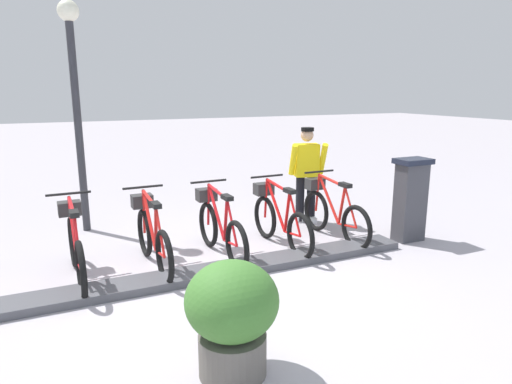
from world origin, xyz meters
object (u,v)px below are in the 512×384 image
Objects in this scene: payment_kiosk at (410,198)px; lamp_post at (74,83)px; bike_docked_1 at (279,219)px; planter_bush at (232,313)px; bike_docked_3 at (152,235)px; worker_near_rack at (306,171)px; bike_docked_0 at (332,212)px; bike_docked_2 at (219,227)px; bike_docked_4 at (75,246)px.

payment_kiosk is 5.48m from lamp_post.
bike_docked_1 is 1.77× the size of planter_bush.
payment_kiosk is 0.74× the size of bike_docked_3.
lamp_post is at bearing 51.13° from bike_docked_1.
bike_docked_3 is 2.91m from lamp_post.
worker_near_rack is (0.95, -1.02, 0.48)m from bike_docked_1.
planter_bush is at bearing 145.52° from bike_docked_1.
bike_docked_3 is 0.48× the size of lamp_post.
worker_near_rack reaches higher than planter_bush.
bike_docked_1 is at bearing 73.74° from payment_kiosk.
bike_docked_0 is 2.81m from bike_docked_3.
payment_kiosk reaches higher than bike_docked_1.
lamp_post reaches higher than bike_docked_1.
bike_docked_2 is at bearing 90.00° from bike_docked_0.
planter_bush is at bearing -177.85° from bike_docked_3.
bike_docked_2 is (0.00, 0.94, 0.00)m from bike_docked_1.
bike_docked_3 is 3.09m from worker_near_rack.
bike_docked_2 is at bearing 90.00° from bike_docked_1.
worker_near_rack is at bearing -5.36° from bike_docked_0.
bike_docked_0 is 3.74m from bike_docked_4.
planter_bush is at bearing -158.22° from bike_docked_4.
payment_kiosk is at bearing -106.26° from bike_docked_1.
bike_docked_4 is at bearing 90.00° from bike_docked_2.
bike_docked_2 is at bearing -90.00° from bike_docked_3.
bike_docked_4 is (0.00, 3.74, 0.00)m from bike_docked_0.
planter_bush is (-2.58, -1.03, 0.11)m from bike_docked_4.
bike_docked_0 is 1.77× the size of planter_bush.
bike_docked_4 is (0.00, 0.94, 0.00)m from bike_docked_3.
worker_near_rack is (0.95, -2.90, 0.48)m from bike_docked_3.
bike_docked_4 is 1.77× the size of planter_bush.
payment_kiosk is at bearing -96.84° from bike_docked_4.
bike_docked_3 is 1.00× the size of bike_docked_4.
bike_docked_3 reaches higher than planter_bush.
bike_docked_2 is (0.57, 2.90, -0.24)m from payment_kiosk.
bike_docked_0 and bike_docked_3 have the same top height.
payment_kiosk is 0.74× the size of bike_docked_2.
worker_near_rack is (0.95, -0.09, 0.48)m from bike_docked_0.
lamp_post reaches higher than bike_docked_2.
bike_docked_1 is 3.80m from lamp_post.
payment_kiosk is at bearing -98.49° from bike_docked_3.
worker_near_rack is at bearing 31.50° from payment_kiosk.
planter_bush is (-2.01, 3.73, -0.12)m from payment_kiosk.
bike_docked_4 reaches higher than planter_bush.
bike_docked_4 is at bearing 83.16° from payment_kiosk.
bike_docked_1 is at bearing -90.00° from bike_docked_2.
bike_docked_1 is 0.48× the size of lamp_post.
lamp_post reaches higher than bike_docked_4.
bike_docked_0 is at bearing -90.00° from bike_docked_3.
bike_docked_0 is 1.00× the size of bike_docked_3.
bike_docked_4 is at bearing 21.78° from planter_bush.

